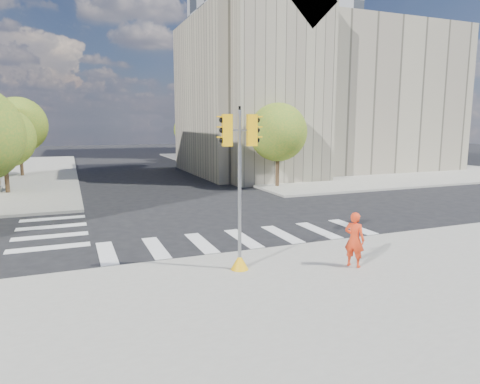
% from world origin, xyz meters
% --- Properties ---
extents(ground, '(160.00, 160.00, 0.00)m').
position_xyz_m(ground, '(0.00, 0.00, 0.00)').
color(ground, black).
rests_on(ground, ground).
extents(sidewalk_near, '(30.00, 14.00, 0.15)m').
position_xyz_m(sidewalk_near, '(0.00, -11.00, 0.07)').
color(sidewalk_near, gray).
rests_on(sidewalk_near, ground).
extents(sidewalk_far_right, '(28.00, 40.00, 0.15)m').
position_xyz_m(sidewalk_far_right, '(20.00, 26.00, 0.07)').
color(sidewalk_far_right, gray).
rests_on(sidewalk_far_right, ground).
extents(civic_building, '(26.00, 16.00, 19.39)m').
position_xyz_m(civic_building, '(15.59, 19.12, 7.26)').
color(civic_building, gray).
rests_on(civic_building, ground).
extents(office_tower, '(20.00, 18.00, 30.00)m').
position_xyz_m(office_tower, '(22.00, 42.00, 15.00)').
color(office_tower, '#9EA0A3').
rests_on(office_tower, ground).
extents(tree_lw_mid, '(4.00, 4.00, 5.77)m').
position_xyz_m(tree_lw_mid, '(-10.50, 14.00, 3.76)').
color(tree_lw_mid, '#382616').
rests_on(tree_lw_mid, ground).
extents(tree_lw_far, '(4.80, 4.80, 6.95)m').
position_xyz_m(tree_lw_far, '(-10.50, 24.00, 4.54)').
color(tree_lw_far, '#382616').
rests_on(tree_lw_far, ground).
extents(tree_re_near, '(4.20, 4.20, 6.16)m').
position_xyz_m(tree_re_near, '(7.50, 10.00, 4.05)').
color(tree_re_near, '#382616').
rests_on(tree_re_near, ground).
extents(tree_re_mid, '(4.60, 4.60, 6.66)m').
position_xyz_m(tree_re_mid, '(7.50, 22.00, 4.35)').
color(tree_re_mid, '#382616').
rests_on(tree_re_mid, ground).
extents(tree_re_far, '(4.00, 4.00, 5.88)m').
position_xyz_m(tree_re_far, '(7.50, 34.00, 3.87)').
color(tree_re_far, '#382616').
rests_on(tree_re_far, ground).
extents(lamp_near, '(0.35, 0.18, 8.11)m').
position_xyz_m(lamp_near, '(8.00, 14.00, 4.58)').
color(lamp_near, black).
rests_on(lamp_near, sidewalk_far_right).
extents(lamp_far, '(0.35, 0.18, 8.11)m').
position_xyz_m(lamp_far, '(8.00, 28.00, 4.58)').
color(lamp_far, black).
rests_on(lamp_far, sidewalk_far_right).
extents(traffic_signal, '(1.08, 0.56, 5.06)m').
position_xyz_m(traffic_signal, '(-1.77, -5.82, 2.32)').
color(traffic_signal, '#EFAC0C').
rests_on(traffic_signal, sidewalk_near).
extents(photographer, '(0.71, 0.78, 1.78)m').
position_xyz_m(photographer, '(1.73, -6.92, 1.04)').
color(photographer, red).
rests_on(photographer, sidewalk_near).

